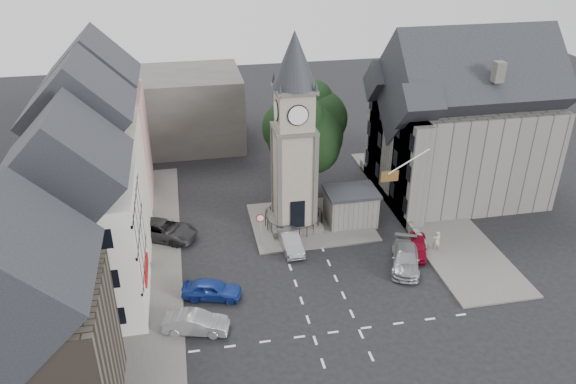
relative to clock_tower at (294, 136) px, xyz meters
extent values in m
plane|color=black|center=(0.00, -7.99, -8.12)|extent=(120.00, 120.00, 0.00)
cube|color=#595651|center=(-12.50, -1.99, -8.05)|extent=(6.00, 30.00, 0.14)
cube|color=#595651|center=(12.00, 0.01, -8.05)|extent=(6.00, 26.00, 0.14)
cube|color=#595651|center=(1.50, 0.01, -8.04)|extent=(10.00, 8.00, 0.16)
cube|color=silver|center=(0.00, -13.49, -8.12)|extent=(20.00, 8.00, 0.01)
cube|color=#4C4944|center=(0.00, 0.01, -7.77)|extent=(4.20, 4.20, 0.70)
torus|color=black|center=(0.00, 0.01, -7.04)|extent=(4.86, 4.86, 0.06)
cube|color=gray|center=(0.00, 0.01, -3.42)|extent=(3.00, 3.00, 8.00)
cube|color=black|center=(0.00, -1.44, -6.22)|extent=(1.20, 0.25, 2.40)
cube|color=#4C4944|center=(0.00, 0.01, 0.58)|extent=(3.30, 3.30, 0.25)
cube|color=gray|center=(0.00, 0.01, 2.18)|extent=(2.70, 2.70, 3.20)
cylinder|color=white|center=(0.00, -1.39, 2.18)|extent=(1.50, 0.12, 1.50)
cube|color=#4C4944|center=(0.00, 0.01, 3.78)|extent=(3.10, 3.10, 0.30)
cone|color=black|center=(0.00, 0.01, 6.03)|extent=(3.40, 3.40, 4.20)
cube|color=#65635D|center=(4.80, -0.49, -6.72)|extent=(4.00, 3.00, 2.80)
cube|color=black|center=(4.80, -0.49, -5.17)|extent=(4.30, 3.30, 0.25)
cylinder|color=black|center=(2.00, 5.01, -5.92)|extent=(0.70, 0.70, 4.40)
cylinder|color=black|center=(-3.20, -2.49, -6.87)|extent=(0.10, 0.10, 2.50)
cone|color=#A50C0C|center=(-3.20, -2.59, -5.62)|extent=(0.70, 0.06, 0.70)
cone|color=white|center=(-3.20, -2.61, -5.62)|extent=(0.54, 0.04, 0.54)
cube|color=#DEA098|center=(-15.50, 8.01, -3.12)|extent=(7.50, 7.00, 10.00)
cube|color=beige|center=(-15.50, 0.01, -3.12)|extent=(7.50, 7.00, 10.00)
cube|color=silver|center=(-15.50, -7.99, -3.62)|extent=(7.50, 7.00, 9.00)
cube|color=#413830|center=(-17.00, -16.99, -4.12)|extent=(8.00, 7.00, 8.00)
cube|color=#4C4944|center=(-12.00, 20.01, -4.12)|extent=(20.00, 10.00, 8.00)
cube|color=#65635D|center=(16.00, 3.01, -3.62)|extent=(14.00, 10.00, 9.00)
cube|color=#65635D|center=(9.80, -0.49, -3.62)|extent=(1.60, 4.40, 9.00)
cube|color=#65635D|center=(9.80, 6.51, -3.62)|extent=(1.60, 4.40, 9.00)
cube|color=#65635D|center=(9.20, 2.01, -7.67)|extent=(0.40, 16.00, 0.90)
cylinder|color=white|center=(8.00, -3.99, -1.12)|extent=(3.17, 0.10, 1.89)
plane|color=#B21414|center=(6.60, -3.99, -2.22)|extent=(1.40, 0.00, 1.40)
imported|color=navy|center=(-7.50, -8.45, -7.43)|extent=(4.36, 2.63, 1.39)
imported|color=#9A9CA1|center=(-8.75, -11.70, -7.44)|extent=(4.38, 2.45, 1.37)
imported|color=#2C2C2E|center=(-10.81, 0.01, -7.34)|extent=(6.16, 4.85, 1.56)
imported|color=gray|center=(-1.00, -3.49, -7.45)|extent=(1.64, 4.15, 1.34)
imported|color=#96999D|center=(7.00, -7.49, -7.40)|extent=(3.65, 5.34, 1.43)
imported|color=maroon|center=(8.50, -6.09, -7.48)|extent=(2.83, 4.02, 1.27)
imported|color=#B6A696|center=(10.12, -5.99, -7.24)|extent=(0.66, 0.45, 1.76)
camera|label=1|loc=(-8.33, -39.94, 16.47)|focal=35.00mm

